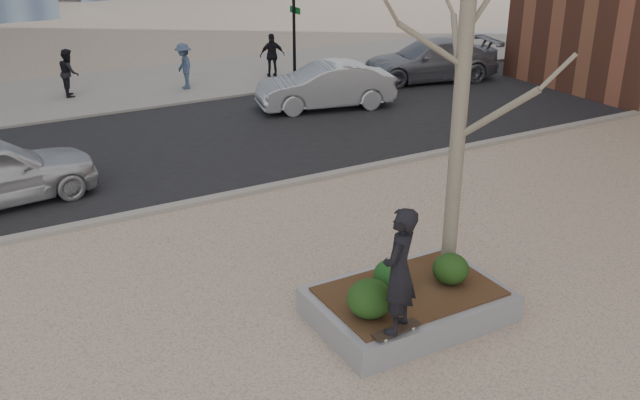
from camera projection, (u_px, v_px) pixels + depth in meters
ground at (355, 334)px, 10.99m from camera, size 120.00×120.00×0.00m
street at (158, 149)px, 19.02m from camera, size 60.00×8.00×0.02m
far_sidewalk at (96, 91)px, 24.64m from camera, size 60.00×6.00×0.02m
planter at (408, 305)px, 11.35m from camera, size 3.00×2.00×0.45m
planter_mulch at (409, 291)px, 11.26m from camera, size 2.70×1.70×0.04m
sycamore_tree at (463, 73)px, 10.64m from camera, size 2.80×2.80×6.60m
shrub_left at (370, 299)px, 10.46m from camera, size 0.68×0.68×0.58m
shrub_middle at (392, 275)px, 11.20m from camera, size 0.58×0.58×0.49m
shrub_right at (451, 269)px, 11.38m from camera, size 0.58×0.58×0.49m
skateboard at (396, 331)px, 10.20m from camera, size 0.80×0.28×0.08m
skateboarder at (399, 271)px, 9.82m from camera, size 0.82×0.76×1.88m
car_silver at (325, 86)px, 22.42m from camera, size 4.52×2.39×1.42m
car_third at (429, 60)px, 25.84m from camera, size 5.38×3.19×1.46m
pedestrian_a at (69, 73)px, 23.76m from camera, size 0.70×0.84×1.58m
pedestrian_b at (184, 66)px, 24.64m from camera, size 0.63×1.05×1.58m
pedestrian_c at (272, 55)px, 26.30m from camera, size 1.00×0.59×1.59m
traffic_light_far at (294, 21)px, 24.75m from camera, size 0.60×2.48×4.50m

